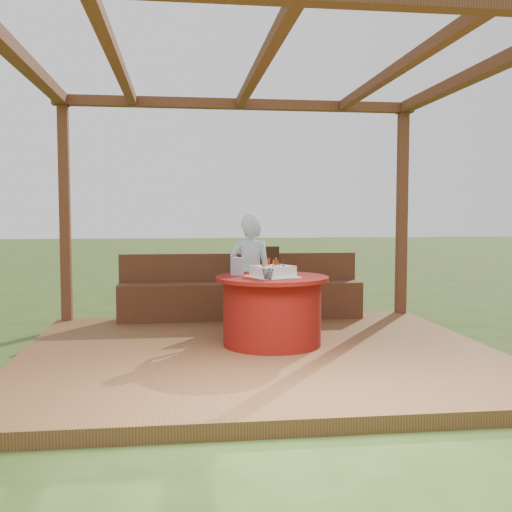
{
  "coord_description": "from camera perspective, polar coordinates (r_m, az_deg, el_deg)",
  "views": [
    {
      "loc": [
        -0.76,
        -5.63,
        1.41
      ],
      "look_at": [
        0.0,
        0.25,
        1.0
      ],
      "focal_mm": 42.0,
      "sensor_mm": 36.0,
      "label": 1
    }
  ],
  "objects": [
    {
      "name": "gift_bag",
      "position": [
        5.99,
        -1.81,
        -1.0
      ],
      "size": [
        0.13,
        0.08,
        0.18
      ],
      "primitive_type": "cube",
      "rotation": [
        0.0,
        0.0,
        0.0
      ],
      "color": "#CA82B8",
      "rests_on": "table"
    },
    {
      "name": "birthday_cake",
      "position": [
        5.83,
        1.62,
        -1.47
      ],
      "size": [
        0.55,
        0.55,
        0.19
      ],
      "color": "white",
      "rests_on": "table"
    },
    {
      "name": "chair",
      "position": [
        7.12,
        0.74,
        -2.32
      ],
      "size": [
        0.51,
        0.51,
        0.91
      ],
      "color": "#311D0F",
      "rests_on": "deck"
    },
    {
      "name": "elderly_woman",
      "position": [
        6.61,
        -0.51,
        -1.52
      ],
      "size": [
        0.51,
        0.39,
        1.3
      ],
      "color": "#AADEFC",
      "rests_on": "deck"
    },
    {
      "name": "ground",
      "position": [
        5.85,
        0.32,
        -9.98
      ],
      "size": [
        60.0,
        60.0,
        0.0
      ],
      "primitive_type": "plane",
      "color": "#334D19",
      "rests_on": "ground"
    },
    {
      "name": "pergola",
      "position": [
        5.77,
        0.33,
        13.91
      ],
      "size": [
        4.5,
        4.0,
        2.72
      ],
      "color": "brown",
      "rests_on": "deck"
    },
    {
      "name": "deck",
      "position": [
        5.84,
        0.32,
        -9.41
      ],
      "size": [
        4.5,
        4.0,
        0.12
      ],
      "primitive_type": "cube",
      "color": "brown",
      "rests_on": "ground"
    },
    {
      "name": "bench",
      "position": [
        7.46,
        -1.44,
        -3.94
      ],
      "size": [
        3.0,
        0.42,
        0.8
      ],
      "color": "brown",
      "rests_on": "deck"
    },
    {
      "name": "table",
      "position": [
        5.95,
        1.53,
        -5.16
      ],
      "size": [
        1.12,
        1.12,
        0.68
      ],
      "color": "maroon",
      "rests_on": "deck"
    },
    {
      "name": "drinking_glass",
      "position": [
        5.59,
        1.14,
        -1.76
      ],
      "size": [
        0.13,
        0.13,
        0.1
      ],
      "primitive_type": "imported",
      "rotation": [
        0.0,
        0.0,
        0.23
      ],
      "color": "silver",
      "rests_on": "table"
    }
  ]
}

